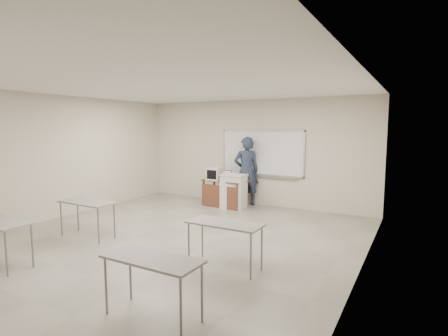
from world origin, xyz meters
The scene contains 10 objects.
floor centered at (0.00, 0.00, -0.01)m, with size 7.00×8.00×0.01m, color gray.
whiteboard centered at (0.30, 3.97, 1.48)m, with size 2.48×0.10×1.31m.
student_desks centered at (0.00, -1.35, 0.67)m, with size 4.40×2.20×0.73m.
instructor_desk centered at (-0.52, 3.19, 0.51)m, with size 1.25×0.63×0.75m.
podium centered at (-0.20, 3.20, 0.47)m, with size 0.67×0.49×0.94m.
crt_monitor centered at (-0.77, 3.18, 0.92)m, with size 0.39×0.44×0.37m.
laptop centered at (-0.62, 3.45, 0.81)m, with size 0.32×0.30×0.24m.
mouse centered at (0.03, 3.35, 0.77)m, with size 0.09×0.06×0.03m, color #B2B5BA.
keyboard centered at (-0.35, 3.28, 0.96)m, with size 0.48×0.16×0.03m, color beige.
presenter centered at (-0.06, 3.70, 0.98)m, with size 0.72×0.47×1.96m, color black.
Camera 1 is at (4.22, -5.15, 2.21)m, focal length 28.00 mm.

